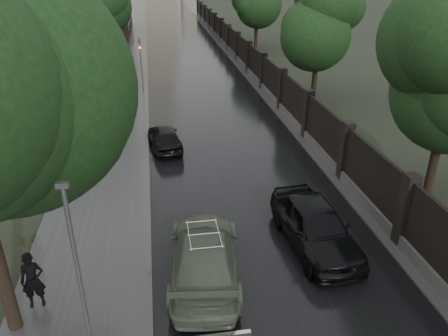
% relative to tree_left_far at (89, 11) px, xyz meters
% --- Properties ---
extents(fence_right, '(0.45, 75.72, 2.70)m').
position_rel_tree_left_far_xyz_m(fence_right, '(12.60, 2.01, -4.23)').
color(fence_right, '#383533').
rests_on(fence_right, ground).
extents(tree_left_far, '(4.25, 4.25, 7.39)m').
position_rel_tree_left_far_xyz_m(tree_left_far, '(0.00, 0.00, 0.00)').
color(tree_left_far, black).
rests_on(tree_left_far, ground).
extents(tree_right_b, '(4.08, 4.08, 7.01)m').
position_rel_tree_left_far_xyz_m(tree_right_b, '(15.50, -8.00, -0.29)').
color(tree_right_b, black).
rests_on(tree_right_b, ground).
extents(tree_right_c, '(4.08, 4.08, 7.01)m').
position_rel_tree_left_far_xyz_m(tree_right_c, '(15.50, 10.00, -0.29)').
color(tree_right_c, black).
rests_on(tree_right_c, ground).
extents(lamp_post, '(0.25, 0.12, 5.11)m').
position_rel_tree_left_far_xyz_m(lamp_post, '(2.60, -28.50, -2.57)').
color(lamp_post, '#59595E').
rests_on(lamp_post, ground).
extents(traffic_light, '(0.16, 0.32, 4.00)m').
position_rel_tree_left_far_xyz_m(traffic_light, '(3.70, -5.01, -2.84)').
color(traffic_light, '#59595E').
rests_on(traffic_light, ground).
extents(volga_sedan, '(2.72, 5.43, 1.51)m').
position_rel_tree_left_far_xyz_m(volga_sedan, '(5.68, -25.58, -4.48)').
color(volga_sedan, '#4F5645').
rests_on(volga_sedan, ground).
extents(hatchback_left, '(1.91, 3.80, 1.24)m').
position_rel_tree_left_far_xyz_m(hatchback_left, '(4.85, -15.24, -4.62)').
color(hatchback_left, black).
rests_on(hatchback_left, ground).
extents(car_right_near, '(2.27, 4.91, 1.63)m').
position_rel_tree_left_far_xyz_m(car_right_near, '(9.60, -24.60, -4.43)').
color(car_right_near, black).
rests_on(car_right_near, ground).
extents(pedestrian_umbrella, '(1.14, 1.15, 2.72)m').
position_rel_tree_left_far_xyz_m(pedestrian_umbrella, '(0.82, -26.26, -3.27)').
color(pedestrian_umbrella, black).
rests_on(pedestrian_umbrella, sidewalk_left).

